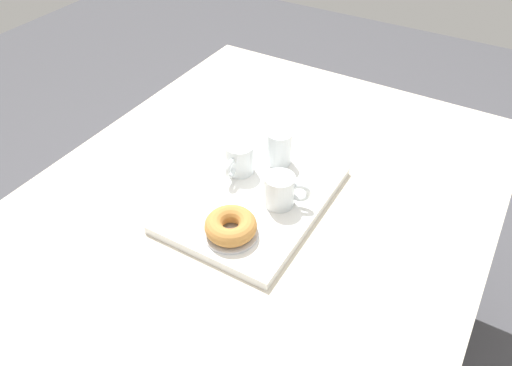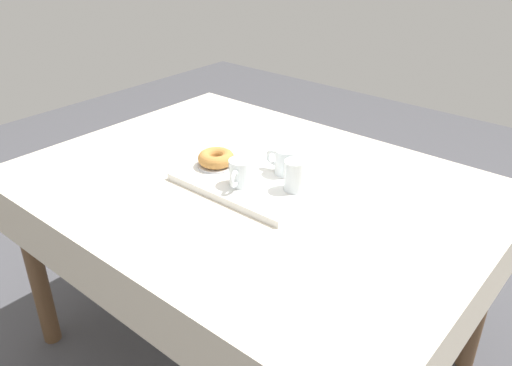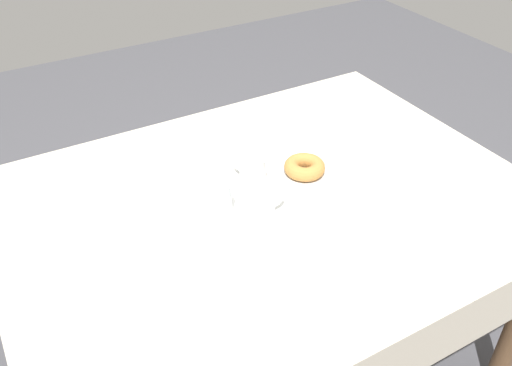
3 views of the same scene
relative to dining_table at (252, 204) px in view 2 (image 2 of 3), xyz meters
The scene contains 8 objects.
ground_plane 0.64m from the dining_table, ahead, with size 6.00×6.00×0.00m, color #47474C.
dining_table is the anchor object (origin of this frame).
serving_tray 0.09m from the dining_table, 158.24° to the right, with size 0.44×0.32×0.02m, color white.
tea_mug_left 0.18m from the dining_table, 132.06° to the right, with size 0.11×0.07×0.08m.
tea_mug_right 0.16m from the dining_table, 103.59° to the left, with size 0.07×0.11×0.08m.
water_glass_near 0.21m from the dining_table, behind, with size 0.06×0.06×0.09m.
donut_plate_left 0.17m from the dining_table, 10.26° to the left, with size 0.12×0.12×0.01m, color silver.
sugar_donut_left 0.19m from the dining_table, 10.26° to the left, with size 0.12×0.12×0.04m, color #BC7F3D.
Camera 2 is at (-0.93, 1.08, 1.47)m, focal length 36.08 mm.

